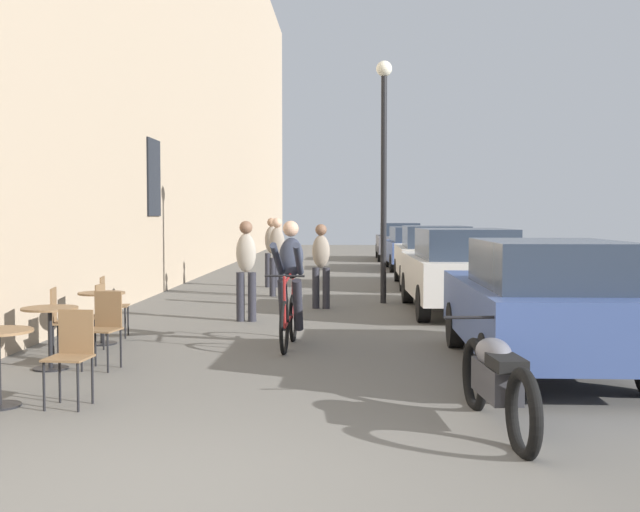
% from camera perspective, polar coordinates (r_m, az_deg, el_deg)
% --- Properties ---
extents(ground_plane, '(88.00, 88.00, 0.00)m').
position_cam_1_polar(ground_plane, '(5.27, -10.54, -16.77)').
color(ground_plane, '#5B5954').
extents(cafe_chair_near_toward_wall, '(0.41, 0.41, 0.89)m').
position_cam_1_polar(cafe_chair_near_toward_wall, '(7.75, -17.55, -6.55)').
color(cafe_chair_near_toward_wall, black).
rests_on(cafe_chair_near_toward_wall, ground_plane).
extents(cafe_table_mid, '(0.64, 0.64, 0.72)m').
position_cam_1_polar(cafe_table_mid, '(9.64, -18.97, -4.71)').
color(cafe_table_mid, black).
rests_on(cafe_table_mid, ground_plane).
extents(cafe_chair_mid_toward_street, '(0.44, 0.44, 0.89)m').
position_cam_1_polar(cafe_chair_mid_toward_street, '(9.51, -15.36, -4.78)').
color(cafe_chair_mid_toward_street, black).
rests_on(cafe_chair_mid_toward_street, ground_plane).
extents(cafe_chair_mid_toward_wall, '(0.44, 0.44, 0.89)m').
position_cam_1_polar(cafe_chair_mid_toward_wall, '(10.23, -18.15, -4.29)').
color(cafe_chair_mid_toward_wall, black).
rests_on(cafe_chair_mid_toward_wall, ground_plane).
extents(cafe_table_far, '(0.64, 0.64, 0.72)m').
position_cam_1_polar(cafe_table_far, '(11.31, -15.53, -3.56)').
color(cafe_table_far, black).
rests_on(cafe_table_far, ground_plane).
extents(cafe_chair_far_toward_street, '(0.39, 0.39, 0.89)m').
position_cam_1_polar(cafe_chair_far_toward_street, '(10.69, -16.15, -3.95)').
color(cafe_chair_far_toward_street, black).
rests_on(cafe_chair_far_toward_street, ground_plane).
extents(cafe_chair_far_toward_wall, '(0.43, 0.43, 0.89)m').
position_cam_1_polar(cafe_chair_far_toward_wall, '(11.92, -14.98, -3.24)').
color(cafe_chair_far_toward_wall, black).
rests_on(cafe_chair_far_toward_wall, ground_plane).
extents(cyclist_on_bicycle, '(0.52, 1.76, 1.74)m').
position_cam_1_polar(cyclist_on_bicycle, '(10.78, -2.19, -2.23)').
color(cyclist_on_bicycle, black).
rests_on(cyclist_on_bicycle, ground_plane).
extents(pedestrian_near, '(0.36, 0.27, 1.69)m').
position_cam_1_polar(pedestrian_near, '(13.28, -5.38, -0.64)').
color(pedestrian_near, '#26262D').
rests_on(pedestrian_near, ground_plane).
extents(pedestrian_mid, '(0.36, 0.28, 1.62)m').
position_cam_1_polar(pedestrian_mid, '(15.06, 0.07, -0.37)').
color(pedestrian_mid, '#26262D').
rests_on(pedestrian_mid, ground_plane).
extents(pedestrian_far, '(0.35, 0.25, 1.74)m').
position_cam_1_polar(pedestrian_far, '(17.40, -3.13, 0.29)').
color(pedestrian_far, '#26262D').
rests_on(pedestrian_far, ground_plane).
extents(pedestrian_furthest, '(0.36, 0.28, 1.73)m').
position_cam_1_polar(pedestrian_furthest, '(19.63, -3.52, 0.57)').
color(pedestrian_furthest, '#26262D').
rests_on(pedestrian_furthest, ground_plane).
extents(street_lamp, '(0.32, 0.32, 4.90)m').
position_cam_1_polar(street_lamp, '(16.09, 4.65, 7.65)').
color(street_lamp, black).
rests_on(street_lamp, ground_plane).
extents(parked_car_nearest, '(1.84, 4.25, 1.50)m').
position_cam_1_polar(parked_car_nearest, '(9.42, 15.77, -3.26)').
color(parked_car_nearest, '#384C84').
rests_on(parked_car_nearest, ground_plane).
extents(parked_car_second, '(1.89, 4.38, 1.55)m').
position_cam_1_polar(parked_car_second, '(14.66, 10.12, -0.94)').
color(parked_car_second, beige).
rests_on(parked_car_second, ground_plane).
extents(parked_car_third, '(1.89, 4.35, 1.54)m').
position_cam_1_polar(parked_car_third, '(19.96, 8.24, 0.06)').
color(parked_car_third, beige).
rests_on(parked_car_third, ground_plane).
extents(parked_car_fourth, '(1.80, 4.06, 1.43)m').
position_cam_1_polar(parked_car_fourth, '(26.24, 6.70, 0.62)').
color(parked_car_fourth, '#384C84').
rests_on(parked_car_fourth, ground_plane).
extents(parked_car_fifth, '(1.83, 4.25, 1.51)m').
position_cam_1_polar(parked_car_fifth, '(32.09, 5.74, 1.11)').
color(parked_car_fifth, '#595960').
rests_on(parked_car_fifth, ground_plane).
extents(parked_motorcycle, '(0.62, 2.15, 0.92)m').
position_cam_1_polar(parked_motorcycle, '(6.79, 12.71, -8.78)').
color(parked_motorcycle, black).
rests_on(parked_motorcycle, ground_plane).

